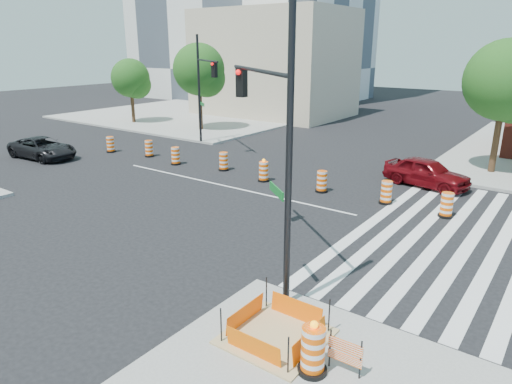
% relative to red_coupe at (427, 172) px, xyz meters
% --- Properties ---
extents(ground, '(120.00, 120.00, 0.00)m').
position_rel_red_coupe_xyz_m(ground, '(-8.01, -5.84, -0.71)').
color(ground, black).
rests_on(ground, ground).
extents(sidewalk_nw, '(22.00, 22.00, 0.15)m').
position_rel_red_coupe_xyz_m(sidewalk_nw, '(-26.01, 12.16, -0.64)').
color(sidewalk_nw, gray).
rests_on(sidewalk_nw, ground).
extents(crosswalk_east, '(6.75, 13.50, 0.01)m').
position_rel_red_coupe_xyz_m(crosswalk_east, '(2.94, -5.84, -0.71)').
color(crosswalk_east, silver).
rests_on(crosswalk_east, ground).
extents(lane_centerline, '(14.00, 0.12, 0.01)m').
position_rel_red_coupe_xyz_m(lane_centerline, '(-8.01, -5.84, -0.71)').
color(lane_centerline, silver).
rests_on(lane_centerline, ground).
extents(excavation_pit, '(2.20, 2.20, 0.90)m').
position_rel_red_coupe_xyz_m(excavation_pit, '(0.99, -14.84, -0.49)').
color(excavation_pit, tan).
rests_on(excavation_pit, ground).
extents(beige_midrise, '(14.00, 10.00, 10.00)m').
position_rel_red_coupe_xyz_m(beige_midrise, '(-20.01, 16.16, 4.29)').
color(beige_midrise, '#BFAC92').
rests_on(beige_midrise, ground).
extents(red_coupe, '(4.42, 2.46, 1.42)m').
position_rel_red_coupe_xyz_m(red_coupe, '(0.00, 0.00, 0.00)').
color(red_coupe, '#5A070D').
rests_on(red_coupe, ground).
extents(dark_suv, '(4.79, 2.47, 1.29)m').
position_rel_red_coupe_xyz_m(dark_suv, '(-20.96, -7.96, -0.07)').
color(dark_suv, black).
rests_on(dark_suv, ground).
extents(signal_pole_se, '(4.53, 3.65, 7.53)m').
position_rel_red_coupe_xyz_m(signal_pole_se, '(-0.87, -12.44, 3.92)').
color(signal_pole_se, black).
rests_on(signal_pole_se, ground).
extents(signal_pole_nw, '(4.56, 3.26, 7.26)m').
position_rel_red_coupe_xyz_m(signal_pole_nw, '(-14.97, 0.35, 3.75)').
color(signal_pole_nw, black).
rests_on(signal_pole_nw, ground).
extents(pit_drum, '(0.62, 0.62, 1.23)m').
position_rel_red_coupe_xyz_m(pit_drum, '(2.26, -15.38, -0.05)').
color(pit_drum, black).
rests_on(pit_drum, ground).
extents(barricade, '(0.76, 0.06, 0.89)m').
position_rel_red_coupe_xyz_m(barricade, '(2.80, -14.99, -0.07)').
color(barricade, '#FF5805').
rests_on(barricade, ground).
extents(tree_north_a, '(3.34, 3.32, 5.65)m').
position_rel_red_coupe_xyz_m(tree_north_a, '(-26.86, 4.05, 3.08)').
color(tree_north_a, '#382314').
rests_on(tree_north_a, ground).
extents(tree_north_b, '(4.07, 4.07, 6.92)m').
position_rel_red_coupe_xyz_m(tree_north_b, '(-19.52, 4.92, 3.94)').
color(tree_north_b, '#382314').
rests_on(tree_north_b, ground).
extents(tree_north_c, '(4.15, 4.15, 7.06)m').
position_rel_red_coupe_xyz_m(tree_north_c, '(2.26, 4.43, 4.03)').
color(tree_north_c, '#382314').
rests_on(tree_north_c, ground).
extents(median_drum_0, '(0.60, 0.60, 1.02)m').
position_rel_red_coupe_xyz_m(median_drum_0, '(-18.98, -4.43, -0.23)').
color(median_drum_0, black).
rests_on(median_drum_0, ground).
extents(median_drum_1, '(0.60, 0.60, 1.02)m').
position_rel_red_coupe_xyz_m(median_drum_1, '(-15.98, -3.78, -0.23)').
color(median_drum_1, black).
rests_on(median_drum_1, ground).
extents(median_drum_2, '(0.60, 0.60, 1.02)m').
position_rel_red_coupe_xyz_m(median_drum_2, '(-13.18, -4.22, -0.23)').
color(median_drum_2, black).
rests_on(median_drum_2, ground).
extents(median_drum_3, '(0.60, 0.60, 1.02)m').
position_rel_red_coupe_xyz_m(median_drum_3, '(-10.05, -3.57, -0.23)').
color(median_drum_3, black).
rests_on(median_drum_3, ground).
extents(median_drum_4, '(0.60, 0.60, 1.18)m').
position_rel_red_coupe_xyz_m(median_drum_4, '(-7.00, -4.02, -0.22)').
color(median_drum_4, black).
rests_on(median_drum_4, ground).
extents(median_drum_5, '(0.60, 0.60, 1.02)m').
position_rel_red_coupe_xyz_m(median_drum_5, '(-3.72, -3.87, -0.23)').
color(median_drum_5, black).
rests_on(median_drum_5, ground).
extents(median_drum_6, '(0.60, 0.60, 1.02)m').
position_rel_red_coupe_xyz_m(median_drum_6, '(-0.62, -3.69, -0.23)').
color(median_drum_6, black).
rests_on(median_drum_6, ground).
extents(median_drum_7, '(0.60, 0.60, 1.02)m').
position_rel_red_coupe_xyz_m(median_drum_7, '(1.97, -3.87, -0.23)').
color(median_drum_7, black).
rests_on(median_drum_7, ground).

